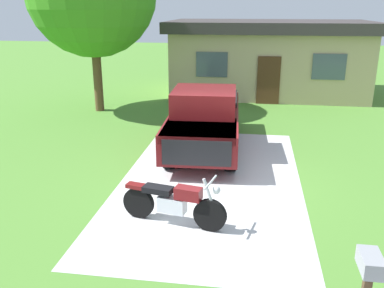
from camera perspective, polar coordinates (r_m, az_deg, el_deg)
The scene contains 6 objects.
ground_plane at distance 10.59m, azimuth 2.57°, elevation -5.00°, with size 80.00×80.00×0.00m, color #4C7F2F.
driveway_pad at distance 10.59m, azimuth 2.57°, elevation -4.98°, with size 4.45×8.35×0.01m, color #BABABA.
motorcycle at distance 8.41m, azimuth -2.49°, elevation -7.95°, with size 2.19×0.82×1.09m.
pickup_truck at distance 12.79m, azimuth 1.82°, elevation 3.66°, with size 2.24×5.71×1.90m.
mailbox at distance 5.94m, azimuth 22.95°, elevation -16.06°, with size 0.26×0.48×1.26m.
neighbor_house at distance 21.34m, azimuth 10.32°, elevation 11.60°, with size 9.60×5.60×3.50m.
Camera 1 is at (0.96, -9.68, 4.20)m, focal length 39.14 mm.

